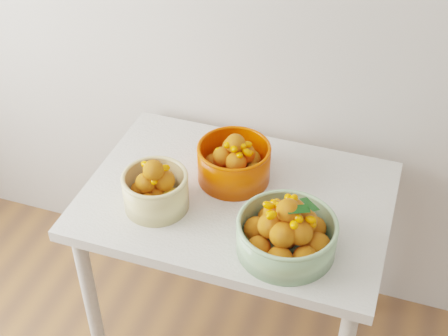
{
  "coord_description": "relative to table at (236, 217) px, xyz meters",
  "views": [
    {
      "loc": [
        0.2,
        0.13,
        2.11
      ],
      "look_at": [
        -0.28,
        1.52,
        0.92
      ],
      "focal_mm": 50.0,
      "sensor_mm": 36.0,
      "label": 1
    }
  ],
  "objects": [
    {
      "name": "table",
      "position": [
        0.0,
        0.0,
        0.0
      ],
      "size": [
        1.0,
        0.7,
        0.75
      ],
      "color": "silver",
      "rests_on": "ground"
    },
    {
      "name": "bowl_cream",
      "position": [
        -0.23,
        -0.13,
        0.16
      ],
      "size": [
        0.21,
        0.21,
        0.18
      ],
      "rotation": [
        0.0,
        0.0,
        0.0
      ],
      "color": "#DEC785",
      "rests_on": "table"
    },
    {
      "name": "bowl_green",
      "position": [
        0.21,
        -0.18,
        0.16
      ],
      "size": [
        0.33,
        0.33,
        0.19
      ],
      "rotation": [
        0.0,
        0.0,
        0.1
      ],
      "color": "#8BB583",
      "rests_on": "table"
    },
    {
      "name": "bowl_orange",
      "position": [
        -0.04,
        0.08,
        0.17
      ],
      "size": [
        0.27,
        0.27,
        0.18
      ],
      "rotation": [
        0.0,
        0.0,
        0.08
      ],
      "color": "#EC3800",
      "rests_on": "table"
    }
  ]
}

